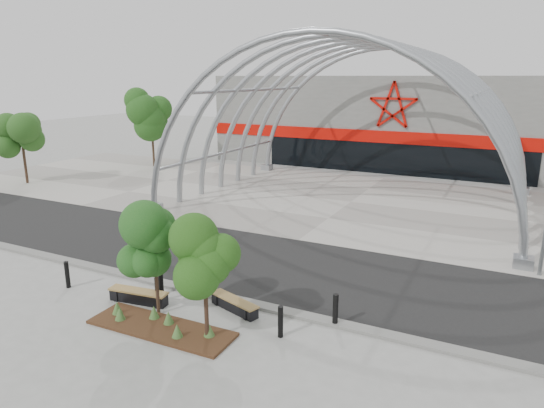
% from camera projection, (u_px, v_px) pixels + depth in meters
% --- Properties ---
extents(ground, '(140.00, 140.00, 0.00)m').
position_uv_depth(ground, '(224.00, 295.00, 18.14)').
color(ground, gray).
rests_on(ground, ground).
extents(road, '(140.00, 7.00, 0.02)m').
position_uv_depth(road, '(267.00, 264.00, 21.16)').
color(road, black).
rests_on(road, ground).
extents(forecourt, '(60.00, 17.00, 0.04)m').
position_uv_depth(forecourt, '(351.00, 202.00, 31.54)').
color(forecourt, gray).
rests_on(forecourt, ground).
extents(kerb, '(60.00, 0.50, 0.12)m').
position_uv_depth(kerb, '(221.00, 296.00, 17.91)').
color(kerb, slate).
rests_on(kerb, ground).
extents(arena_building, '(34.00, 15.24, 8.00)m').
position_uv_depth(arena_building, '(410.00, 119.00, 46.05)').
color(arena_building, slate).
rests_on(arena_building, ground).
extents(vault_canopy, '(20.80, 15.80, 20.36)m').
position_uv_depth(vault_canopy, '(351.00, 202.00, 31.54)').
color(vault_canopy, '#999DA2').
rests_on(vault_canopy, ground).
extents(planting_bed, '(5.01, 1.63, 0.53)m').
position_uv_depth(planting_bed, '(160.00, 325.00, 15.72)').
color(planting_bed, black).
rests_on(planting_bed, ground).
extents(street_tree_0, '(1.62, 1.62, 3.70)m').
position_uv_depth(street_tree_0, '(154.00, 241.00, 16.05)').
color(street_tree_0, '#2F1F17').
rests_on(street_tree_0, ground).
extents(street_tree_1, '(1.67, 1.67, 3.94)m').
position_uv_depth(street_tree_1, '(204.00, 254.00, 14.38)').
color(street_tree_1, black).
rests_on(street_tree_1, ground).
extents(bench_0, '(2.31, 0.79, 0.48)m').
position_uv_depth(bench_0, '(139.00, 296.00, 17.52)').
color(bench_0, black).
rests_on(bench_0, ground).
extents(bench_1, '(2.14, 1.09, 0.44)m').
position_uv_depth(bench_1, '(234.00, 305.00, 16.92)').
color(bench_1, black).
rests_on(bench_1, ground).
extents(bollard_0, '(0.17, 0.17, 1.07)m').
position_uv_depth(bollard_0, '(67.00, 275.00, 18.69)').
color(bollard_0, black).
rests_on(bollard_0, ground).
extents(bollard_1, '(0.17, 0.17, 1.07)m').
position_uv_depth(bollard_1, '(161.00, 281.00, 18.12)').
color(bollard_1, black).
rests_on(bollard_1, ground).
extents(bollard_2, '(0.15, 0.15, 0.95)m').
position_uv_depth(bollard_2, '(157.00, 290.00, 17.47)').
color(bollard_2, black).
rests_on(bollard_2, ground).
extents(bollard_3, '(0.17, 0.17, 1.05)m').
position_uv_depth(bollard_3, '(281.00, 322.00, 15.12)').
color(bollard_3, black).
rests_on(bollard_3, ground).
extents(bollard_4, '(0.18, 0.18, 1.13)m').
position_uv_depth(bollard_4, '(335.00, 310.00, 15.77)').
color(bollard_4, black).
rests_on(bollard_4, ground).
extents(bg_tree_0, '(3.00, 3.00, 6.45)m').
position_uv_depth(bg_tree_0, '(151.00, 115.00, 42.90)').
color(bg_tree_0, black).
rests_on(bg_tree_0, ground).
extents(bg_tree_2, '(2.55, 2.55, 5.38)m').
position_uv_depth(bg_tree_2, '(21.00, 133.00, 36.18)').
color(bg_tree_2, black).
rests_on(bg_tree_2, ground).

